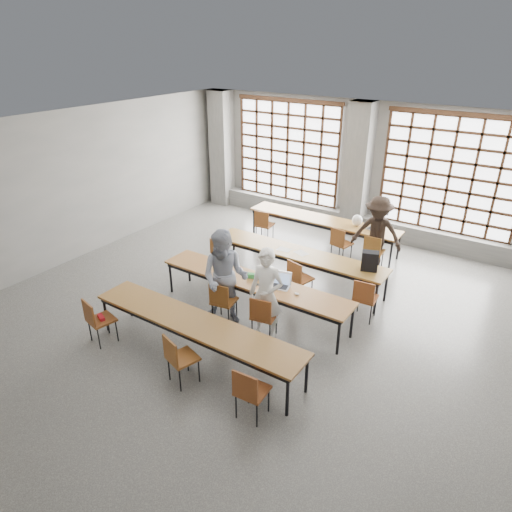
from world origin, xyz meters
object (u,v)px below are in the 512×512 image
(desk_row_d, at_px, (195,325))
(chair_back_mid, at_px, (340,241))
(desk_row_a, at_px, (322,221))
(green_box, at_px, (254,276))
(desk_row_b, at_px, (297,255))
(student_back, at_px, (377,234))
(laptop_back, at_px, (376,227))
(chair_near_left, at_px, (97,317))
(chair_mid_right, at_px, (365,296))
(chair_near_right, at_px, (250,389))
(phone, at_px, (259,285))
(chair_mid_left, at_px, (221,253))
(backpack, at_px, (370,261))
(laptop_front, at_px, (281,283))
(red_pouch, at_px, (101,317))
(chair_front_left, at_px, (222,299))
(chair_front_right, at_px, (263,314))
(student_female, at_px, (225,277))
(plastic_bag, at_px, (357,220))
(student_male, at_px, (266,294))
(chair_near_mid, at_px, (178,355))
(chair_back_right, at_px, (373,249))
(mouse, at_px, (297,294))
(desk_row_c, at_px, (254,283))
(chair_back_left, at_px, (264,223))
(chair_mid_centre, at_px, (298,276))

(desk_row_d, distance_m, chair_back_mid, 4.76)
(desk_row_a, bearing_deg, green_box, -85.43)
(desk_row_b, distance_m, student_back, 1.99)
(student_back, distance_m, laptop_back, 0.66)
(chair_near_left, bearing_deg, chair_mid_right, 42.20)
(chair_mid_right, height_order, chair_near_right, same)
(phone, bearing_deg, chair_mid_left, 148.57)
(chair_mid_left, relative_size, backpack, 2.20)
(laptop_front, distance_m, red_pouch, 3.27)
(desk_row_b, height_order, red_pouch, desk_row_b)
(chair_front_left, xyz_separation_m, student_back, (1.55, 3.79, 0.34))
(chair_front_right, bearing_deg, chair_near_left, -144.06)
(chair_back_mid, relative_size, student_female, 0.47)
(student_back, xyz_separation_m, plastic_bag, (-0.70, 0.55, -0.01))
(plastic_bag, bearing_deg, backpack, -61.93)
(student_male, distance_m, green_box, 0.88)
(chair_near_mid, xyz_separation_m, student_back, (1.10, 5.49, 0.34))
(chair_back_right, bearing_deg, phone, -109.13)
(chair_front_right, distance_m, chair_near_mid, 1.76)
(chair_mid_left, bearing_deg, desk_row_b, 21.35)
(student_back, xyz_separation_m, laptop_front, (-0.73, -3.05, -0.09))
(desk_row_b, relative_size, red_pouch, 20.00)
(desk_row_a, xyz_separation_m, red_pouch, (-1.38, -5.91, -0.16))
(chair_mid_right, bearing_deg, phone, -148.40)
(mouse, bearing_deg, chair_mid_right, 46.06)
(phone, bearing_deg, chair_front_left, -131.47)
(desk_row_c, bearing_deg, desk_row_d, -90.41)
(chair_back_left, distance_m, red_pouch, 5.28)
(chair_front_right, xyz_separation_m, student_back, (0.65, 3.79, 0.34))
(chair_near_right, bearing_deg, chair_front_left, 136.28)
(desk_row_c, relative_size, chair_near_right, 4.55)
(chair_near_mid, distance_m, phone, 2.24)
(chair_mid_left, relative_size, chair_mid_right, 1.00)
(chair_near_right, xyz_separation_m, plastic_bag, (-0.93, 6.04, 0.34))
(chair_near_right, bearing_deg, mouse, 103.23)
(chair_mid_left, xyz_separation_m, chair_front_left, (1.25, -1.58, 0.00))
(green_box, bearing_deg, student_male, -41.74)
(chair_back_left, height_order, chair_back_mid, same)
(chair_near_mid, height_order, laptop_back, laptop_back)
(chair_front_right, height_order, laptop_back, laptop_back)
(desk_row_d, xyz_separation_m, chair_back_left, (-1.71, 4.73, -0.13))
(desk_row_d, xyz_separation_m, backpack, (1.69, 3.33, 0.27))
(desk_row_d, height_order, chair_near_right, chair_near_right)
(green_box, distance_m, plastic_bag, 3.68)
(chair_back_right, distance_m, student_female, 3.88)
(student_female, bearing_deg, green_box, 46.51)
(chair_near_right, bearing_deg, chair_mid_centre, 107.59)
(student_female, bearing_deg, chair_mid_centre, 42.37)
(student_female, bearing_deg, chair_front_right, -28.12)
(student_male, bearing_deg, chair_near_left, -150.26)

